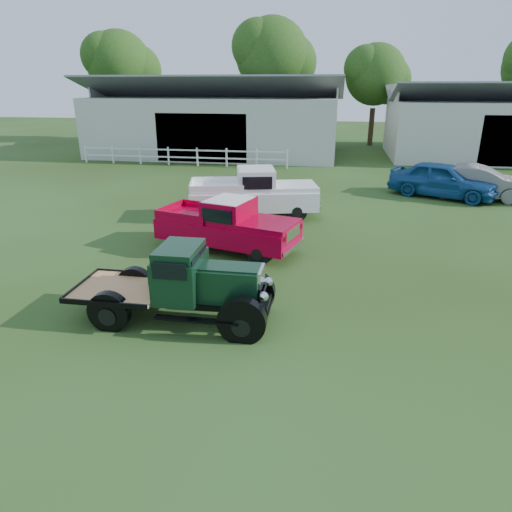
% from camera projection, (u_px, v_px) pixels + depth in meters
% --- Properties ---
extents(ground, '(120.00, 120.00, 0.00)m').
position_uv_depth(ground, '(239.00, 314.00, 10.96)').
color(ground, '#25360D').
extents(shed_left, '(18.80, 10.20, 5.60)m').
position_uv_depth(shed_left, '(218.00, 116.00, 35.02)').
color(shed_left, '#ABA693').
rests_on(shed_left, ground).
extents(shed_right, '(16.80, 9.20, 5.20)m').
position_uv_depth(shed_right, '(506.00, 122.00, 32.69)').
color(shed_right, '#ABA693').
rests_on(shed_right, ground).
extents(fence_rail, '(14.20, 0.16, 1.20)m').
position_uv_depth(fence_rail, '(183.00, 156.00, 30.43)').
color(fence_rail, white).
rests_on(fence_rail, ground).
extents(tree_a, '(6.30, 6.30, 10.50)m').
position_uv_depth(tree_a, '(121.00, 82.00, 42.34)').
color(tree_a, black).
rests_on(tree_a, ground).
extents(tree_b, '(6.90, 6.90, 11.50)m').
position_uv_depth(tree_b, '(272.00, 76.00, 40.87)').
color(tree_b, black).
rests_on(tree_b, ground).
extents(tree_c, '(5.40, 5.40, 9.00)m').
position_uv_depth(tree_c, '(374.00, 92.00, 38.97)').
color(tree_c, black).
rests_on(tree_c, ground).
extents(vintage_flatbed, '(4.61, 1.86, 1.82)m').
position_uv_depth(vintage_flatbed, '(178.00, 283.00, 10.41)').
color(vintage_flatbed, black).
rests_on(vintage_flatbed, ground).
extents(red_pickup, '(5.11, 3.09, 1.75)m').
position_uv_depth(red_pickup, '(227.00, 224.00, 14.89)').
color(red_pickup, '#AD0026').
rests_on(red_pickup, ground).
extents(white_pickup, '(5.67, 3.26, 1.96)m').
position_uv_depth(white_pickup, '(253.00, 193.00, 18.61)').
color(white_pickup, white).
rests_on(white_pickup, ground).
extents(misc_car_blue, '(5.34, 3.97, 1.69)m').
position_uv_depth(misc_car_blue, '(443.00, 180.00, 21.88)').
color(misc_car_blue, navy).
rests_on(misc_car_blue, ground).
extents(misc_car_grey, '(4.97, 2.74, 1.55)m').
position_uv_depth(misc_car_grey, '(478.00, 182.00, 21.65)').
color(misc_car_grey, slate).
rests_on(misc_car_grey, ground).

